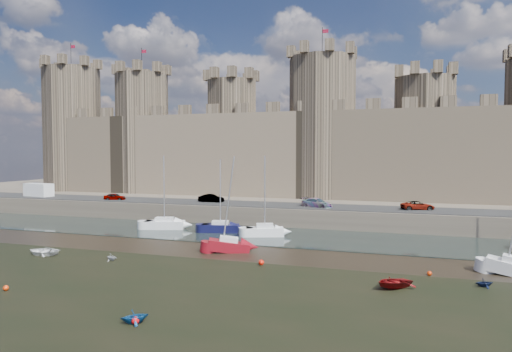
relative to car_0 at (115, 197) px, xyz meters
The scene contains 24 objects.
ground 42.91m from the car_0, 49.85° to the right, with size 160.00×160.00×0.00m, color black.
seaweed_patch 47.64m from the car_0, 54.51° to the right, with size 70.00×34.00×0.01m, color black.
water_channel 29.10m from the car_0, 17.52° to the right, with size 160.00×12.00×0.08m, color black.
quay 38.85m from the car_0, 44.67° to the left, with size 160.00×60.00×2.50m, color #4C443A.
road 27.63m from the car_0, ahead, with size 160.00×7.00×0.10m, color black.
castle 32.17m from the car_0, 29.55° to the left, with size 108.50×11.00×29.00m.
car_0 is the anchor object (origin of this frame).
car_1 15.64m from the car_0, ahead, with size 1.31×3.76×1.24m, color gray.
car_2 31.60m from the car_0, ahead, with size 1.77×4.36×1.27m, color gray.
car_3 44.50m from the car_0, ahead, with size 1.93×4.18×1.16m, color gray.
van 15.46m from the car_0, behind, with size 5.14×2.05×2.24m, color white.
sailboat_0 15.94m from the car_0, 32.14° to the right, with size 5.41×3.35×9.45m.
sailboat_1 22.92m from the car_0, 21.74° to the right, with size 4.78×2.74×9.00m.
sailboat_2 28.85m from the car_0, 19.02° to the right, with size 4.71×3.11×9.48m.
sailboat_4 31.93m from the car_0, 34.90° to the right, with size 4.42×2.98×9.62m.
dinghy_1 46.98m from the car_0, 53.60° to the right, with size 1.37×0.83×1.58m, color navy.
dinghy_3 30.50m from the car_0, 55.53° to the right, with size 1.03×0.63×1.20m, color silver.
dinghy_4 49.42m from the car_0, 31.59° to the right, with size 2.34×0.68×3.28m, color maroon.
dinghy_6 26.88m from the car_0, 69.37° to the right, with size 2.28×0.66×3.19m, color silver.
dinghy_7 53.93m from the car_0, 25.97° to the right, with size 1.07×0.65×1.24m, color #0E1632.
buoy_1 38.19m from the car_0, 36.01° to the right, with size 0.51×0.51×0.51m, color red.
buoy_2 47.14m from the car_0, 53.55° to the right, with size 0.47×0.47×0.47m, color red.
buoy_3 49.71m from the car_0, 25.63° to the right, with size 0.38×0.38×0.38m, color red.
buoy_4 38.48m from the car_0, 66.21° to the right, with size 0.40×0.40×0.40m, color #F43A0A.
Camera 1 is at (14.97, -27.63, 9.97)m, focal length 32.00 mm.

